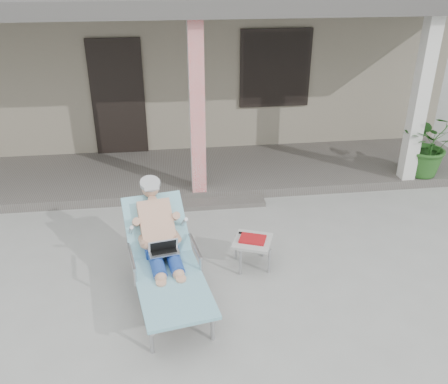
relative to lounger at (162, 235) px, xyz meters
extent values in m
plane|color=#9E9E99|center=(0.59, 0.18, -0.76)|extent=(60.00, 60.00, 0.00)
cube|color=gray|center=(0.59, 6.68, 0.74)|extent=(10.00, 5.00, 3.00)
cube|color=black|center=(-0.71, 4.15, 0.44)|extent=(0.95, 0.06, 2.10)
cube|color=black|center=(2.19, 4.15, 0.89)|extent=(1.20, 0.06, 1.30)
cube|color=black|center=(2.19, 4.14, 0.89)|extent=(1.32, 0.05, 1.42)
cube|color=#605B56|center=(0.59, 3.18, -0.69)|extent=(10.00, 2.00, 0.15)
cube|color=red|center=(0.59, 2.33, 0.69)|extent=(0.22, 0.22, 2.61)
cube|color=silver|center=(4.09, 2.33, 0.69)|extent=(0.22, 0.22, 2.61)
cube|color=#474442|center=(0.59, 3.18, 2.12)|extent=(10.00, 2.30, 0.24)
cube|color=#605B56|center=(0.59, 2.03, -0.72)|extent=(2.00, 0.30, 0.07)
cylinder|color=#B7B7BC|center=(-0.15, -0.96, -0.58)|extent=(0.04, 0.04, 0.37)
cylinder|color=#B7B7BC|center=(0.46, -0.86, -0.58)|extent=(0.04, 0.04, 0.37)
cylinder|color=#B7B7BC|center=(-0.36, 0.25, -0.58)|extent=(0.04, 0.04, 0.37)
cylinder|color=#B7B7BC|center=(0.25, 0.35, -0.58)|extent=(0.04, 0.04, 0.37)
cube|color=#B7B7BC|center=(0.08, -0.46, -0.38)|extent=(0.81, 1.29, 0.03)
cube|color=#81B3C8|center=(0.08, -0.46, -0.36)|extent=(0.91, 1.35, 0.04)
cube|color=#B7B7BC|center=(-0.07, 0.40, -0.15)|extent=(0.71, 0.67, 0.49)
cube|color=#81B3C8|center=(-0.07, 0.40, -0.11)|extent=(0.81, 0.76, 0.55)
cylinder|color=#A8A8AA|center=(-0.12, 0.68, 0.32)|extent=(0.28, 0.28, 0.13)
cube|color=silver|center=(0.01, -0.04, -0.19)|extent=(0.36, 0.28, 0.23)
cube|color=#B6B6B1|center=(1.09, 0.37, -0.40)|extent=(0.58, 0.58, 0.04)
cylinder|color=#B7B7BC|center=(0.91, 0.19, -0.59)|extent=(0.03, 0.03, 0.34)
cylinder|color=#B7B7BC|center=(1.27, 0.19, -0.59)|extent=(0.03, 0.03, 0.34)
cylinder|color=#B7B7BC|center=(0.91, 0.54, -0.59)|extent=(0.03, 0.03, 0.34)
cylinder|color=#B7B7BC|center=(1.27, 0.54, -0.59)|extent=(0.03, 0.03, 0.34)
cube|color=#B31318|center=(1.09, 0.37, -0.37)|extent=(0.37, 0.33, 0.03)
cube|color=black|center=(1.09, 0.48, -0.38)|extent=(0.30, 0.13, 0.03)
imported|color=#26591E|center=(4.46, 2.43, -0.06)|extent=(1.14, 1.04, 1.10)
camera|label=1|loc=(0.10, -4.50, 2.73)|focal=38.00mm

